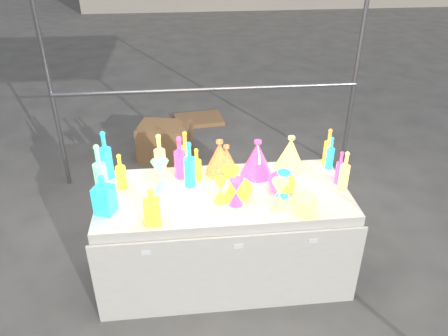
{
  "coord_description": "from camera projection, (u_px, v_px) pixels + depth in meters",
  "views": [
    {
      "loc": [
        -0.28,
        -2.62,
        2.47
      ],
      "look_at": [
        0.0,
        0.0,
        0.95
      ],
      "focal_mm": 35.0,
      "sensor_mm": 36.0,
      "label": 1
    }
  ],
  "objects": [
    {
      "name": "lampshade_2",
      "position": [
        257.0,
        158.0,
        3.28
      ],
      "size": [
        0.26,
        0.26,
        0.29
      ],
      "primitive_type": null,
      "rotation": [
        0.0,
        0.0,
        0.04
      ],
      "color": "blue",
      "rests_on": "display_table"
    },
    {
      "name": "bottle_9",
      "position": [
        328.0,
        147.0,
        3.42
      ],
      "size": [
        0.07,
        0.07,
        0.31
      ],
      "primitive_type": null,
      "rotation": [
        0.0,
        0.0,
        0.04
      ],
      "color": "yellow",
      "rests_on": "display_table"
    },
    {
      "name": "lampshade_3",
      "position": [
        290.0,
        153.0,
        3.36
      ],
      "size": [
        0.25,
        0.25,
        0.28
      ],
      "primitive_type": null,
      "rotation": [
        0.0,
        0.0,
        -0.05
      ],
      "color": "#168C79",
      "rests_on": "display_table"
    },
    {
      "name": "hourglass_1",
      "position": [
        236.0,
        192.0,
        2.96
      ],
      "size": [
        0.1,
        0.1,
        0.2
      ],
      "primitive_type": null,
      "rotation": [
        0.0,
        0.0,
        0.01
      ],
      "color": "blue",
      "rests_on": "display_table"
    },
    {
      "name": "ground",
      "position": [
        224.0,
        270.0,
        3.52
      ],
      "size": [
        80.0,
        80.0,
        0.0
      ],
      "primitive_type": "plane",
      "color": "slate",
      "rests_on": "ground"
    },
    {
      "name": "globe_2",
      "position": [
        284.0,
        184.0,
        3.11
      ],
      "size": [
        0.18,
        0.18,
        0.13
      ],
      "primitive_type": null,
      "rotation": [
        0.0,
        0.0,
        -0.04
      ],
      "color": "yellow",
      "rests_on": "display_table"
    },
    {
      "name": "bottle_4",
      "position": [
        160.0,
        156.0,
        3.24
      ],
      "size": [
        0.11,
        0.11,
        0.36
      ],
      "primitive_type": null,
      "rotation": [
        0.0,
        0.0,
        -0.43
      ],
      "color": "#168C79",
      "rests_on": "display_table"
    },
    {
      "name": "hourglass_5",
      "position": [
        283.0,
        184.0,
        3.05
      ],
      "size": [
        0.13,
        0.13,
        0.2
      ],
      "primitive_type": null,
      "rotation": [
        0.0,
        0.0,
        0.37
      ],
      "color": "#167C18",
      "rests_on": "display_table"
    },
    {
      "name": "hourglass_2",
      "position": [
        279.0,
        195.0,
        2.9
      ],
      "size": [
        0.13,
        0.13,
        0.22
      ],
      "primitive_type": null,
      "rotation": [
        0.0,
        0.0,
        -0.12
      ],
      "color": "#168C79",
      "rests_on": "display_table"
    },
    {
      "name": "lampshade_1",
      "position": [
        220.0,
        157.0,
        3.31
      ],
      "size": [
        0.28,
        0.28,
        0.28
      ],
      "primitive_type": null,
      "rotation": [
        0.0,
        0.0,
        -0.25
      ],
      "color": "yellow",
      "rests_on": "display_table"
    },
    {
      "name": "cardboard_box_closed",
      "position": [
        165.0,
        142.0,
        5.04
      ],
      "size": [
        0.66,
        0.55,
        0.42
      ],
      "primitive_type": "cube",
      "rotation": [
        0.0,
        0.0,
        -0.24
      ],
      "color": "#9C7046",
      "rests_on": "ground"
    },
    {
      "name": "hourglass_0",
      "position": [
        220.0,
        190.0,
        2.99
      ],
      "size": [
        0.11,
        0.11,
        0.19
      ],
      "primitive_type": null,
      "rotation": [
        0.0,
        0.0,
        0.24
      ],
      "color": "yellow",
      "rests_on": "display_table"
    },
    {
      "name": "bottle_10",
      "position": [
        340.0,
        167.0,
        3.19
      ],
      "size": [
        0.07,
        0.07,
        0.26
      ],
      "primitive_type": null,
      "rotation": [
        0.0,
        0.0,
        -0.15
      ],
      "color": "blue",
      "rests_on": "display_table"
    },
    {
      "name": "display_table",
      "position": [
        224.0,
        234.0,
        3.32
      ],
      "size": [
        1.84,
        0.83,
        0.75
      ],
      "color": "silver",
      "rests_on": "ground"
    },
    {
      "name": "bottle_8",
      "position": [
        330.0,
        153.0,
        3.38
      ],
      "size": [
        0.08,
        0.08,
        0.27
      ],
      "primitive_type": null,
      "rotation": [
        0.0,
        0.0,
        -0.34
      ],
      "color": "#167C18",
      "rests_on": "display_table"
    },
    {
      "name": "bottle_11",
      "position": [
        345.0,
        171.0,
        3.1
      ],
      "size": [
        0.07,
        0.07,
        0.31
      ],
      "primitive_type": null,
      "rotation": [
        0.0,
        0.0,
        0.09
      ],
      "color": "#168C79",
      "rests_on": "display_table"
    },
    {
      "name": "hourglass_4",
      "position": [
        231.0,
        184.0,
        3.0
      ],
      "size": [
        0.16,
        0.16,
        0.25
      ],
      "primitive_type": null,
      "rotation": [
        0.0,
        0.0,
        -0.33
      ],
      "color": "red",
      "rests_on": "display_table"
    },
    {
      "name": "cardboard_box_flat",
      "position": [
        199.0,
        119.0,
        6.06
      ],
      "size": [
        0.7,
        0.53,
        0.06
      ],
      "primitive_type": "cube",
      "rotation": [
        0.0,
        0.0,
        0.12
      ],
      "color": "#9C7046",
      "rests_on": "ground"
    },
    {
      "name": "bottle_0",
      "position": [
        121.0,
        171.0,
        3.12
      ],
      "size": [
        0.08,
        0.08,
        0.28
      ],
      "primitive_type": null,
      "rotation": [
        0.0,
        0.0,
        -0.09
      ],
      "color": "red",
      "rests_on": "display_table"
    },
    {
      "name": "bottle_1",
      "position": [
        106.0,
        155.0,
        3.23
      ],
      "size": [
        0.11,
        0.11,
        0.38
      ],
      "primitive_type": null,
      "rotation": [
        0.0,
        0.0,
        0.28
      ],
      "color": "#167C18",
      "rests_on": "display_table"
    },
    {
      "name": "decanter_2",
      "position": [
        104.0,
        194.0,
        2.86
      ],
      "size": [
        0.16,
        0.16,
        0.29
      ],
      "primitive_type": null,
      "rotation": [
        0.0,
        0.0,
        -0.38
      ],
      "color": "#167C18",
      "rests_on": "display_table"
    },
    {
      "name": "bottle_5",
      "position": [
        100.0,
        172.0,
        2.98
      ],
      "size": [
        0.12,
        0.12,
        0.42
      ],
      "primitive_type": null,
      "rotation": [
        0.0,
        0.0,
        -0.43
      ],
      "color": "#BA2588",
      "rests_on": "display_table"
    },
    {
      "name": "globe_3",
      "position": [
        280.0,
        183.0,
        3.12
      ],
      "size": [
        0.2,
        0.2,
        0.14
      ],
      "primitive_type": null,
      "rotation": [
        0.0,
        0.0,
        0.13
      ],
      "color": "blue",
      "rests_on": "display_table"
    },
    {
      "name": "globe_0",
      "position": [
        241.0,
        190.0,
        3.04
      ],
      "size": [
        0.21,
        0.21,
        0.13
      ],
      "primitive_type": null,
      "rotation": [
        0.0,
        0.0,
        -0.29
      ],
      "color": "red",
      "rests_on": "display_table"
    },
    {
      "name": "bottle_7",
      "position": [
        190.0,
        164.0,
        3.13
      ],
      "size": [
        0.1,
        0.1,
        0.36
      ],
      "primitive_type": null,
      "rotation": [
        0.0,
        0.0,
        0.2
      ],
      "color": "#167C18",
      "rests_on": "display_table"
    },
    {
      "name": "lampshade_0",
      "position": [
        226.0,
        159.0,
        3.33
      ],
      "size": [
        0.22,
        0.22,
        0.23
      ],
      "primitive_type": null,
      "rotation": [
        0.0,
        0.0,
        0.16
      ],
      "color": "yellow",
      "rests_on": "display_table"
    },
    {
      "name": "bottle_2",
      "position": [
        185.0,
        153.0,
        3.29
      ],
      "size": [
        0.09,
        0.09,
        0.35
      ],
      "primitive_type": null,
      "rotation": [
        0.0,
        0.0,
        -0.17
      ],
      "color": "yellow",
      "rests_on": "display_table"
    },
    {
      "name": "bottle_3",
      "position": [
        180.0,
        157.0,
        3.24
      ],
      "size": [
        0.1,
        0.1,
        0.34
      ],
      "primitive_type": null,
      "rotation": [
        0.0,
        0.0,
        -0.11
      ],
      "color": "blue",
      "rests_on": "display_table"
    },
    {
      "name": "decanter_1",
      "position": [
        152.0,
        206.0,
        2.76
      ],
      "size": [
        0.11,
        0.11,
        0.26
      ],
      "primitive_type": null,
      "rotation": [
        0.0,
        0.0,
        0.04
      ],
      "color": "yellow",
      "rests_on": "display_table"
    },
    {
      "name": "hourglass_3",
      "position": [
        161.0,
        176.0,
        3.09
      ],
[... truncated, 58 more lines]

